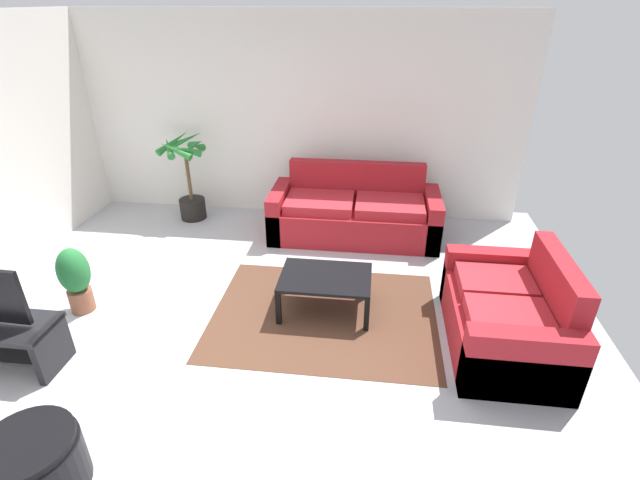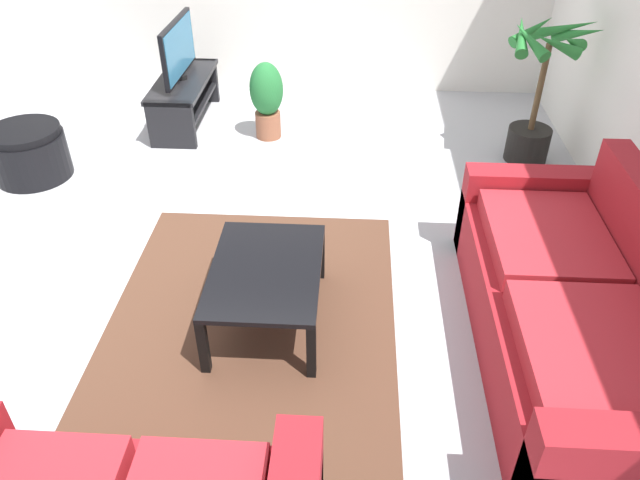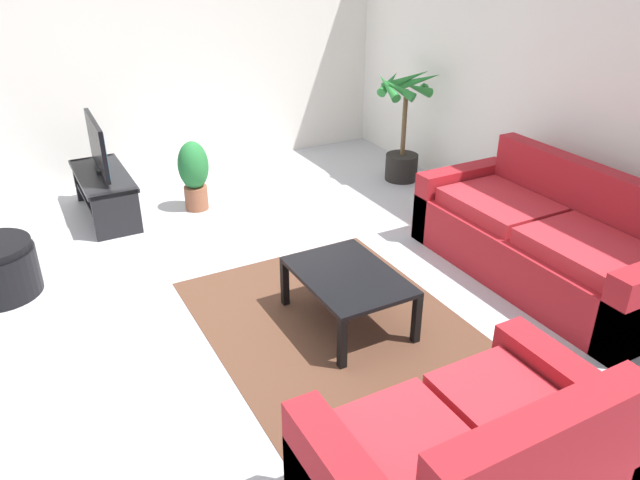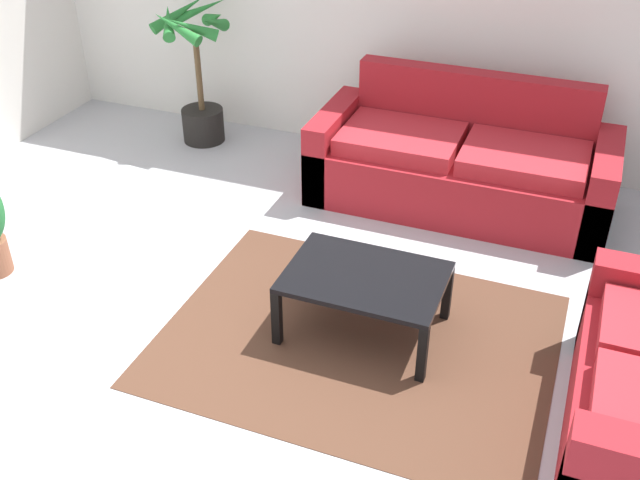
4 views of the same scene
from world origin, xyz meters
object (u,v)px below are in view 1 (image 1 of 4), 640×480
at_px(coffee_table, 326,280).
at_px(potted_palm, 188,181).
at_px(couch_main, 354,214).
at_px(potted_plant_small, 75,277).
at_px(couch_loveseat, 507,317).
at_px(ottoman, 34,465).

relative_size(coffee_table, potted_palm, 0.74).
height_order(coffee_table, potted_palm, potted_palm).
xyz_separation_m(couch_main, potted_plant_small, (-2.61, -1.99, 0.08)).
height_order(couch_loveseat, ottoman, couch_loveseat).
xyz_separation_m(coffee_table, potted_palm, (-2.13, 1.96, 0.21)).
height_order(couch_main, couch_loveseat, same).
xyz_separation_m(couch_main, ottoman, (-1.78, -3.82, -0.09)).
distance_m(couch_main, couch_loveseat, 2.49).
bearing_deg(ottoman, coffee_table, 53.32).
bearing_deg(coffee_table, potted_plant_small, -172.75).
relative_size(couch_loveseat, potted_plant_small, 2.07).
bearing_deg(couch_loveseat, ottoman, -150.84).
distance_m(coffee_table, ottoman, 2.67).
bearing_deg(couch_loveseat, couch_main, 126.00).
relative_size(couch_main, coffee_table, 2.41).
xyz_separation_m(couch_loveseat, potted_plant_small, (-4.07, 0.02, 0.08)).
bearing_deg(ottoman, couch_loveseat, 29.16).
bearing_deg(couch_main, potted_plant_small, -142.61).
bearing_deg(coffee_table, potted_palm, 137.45).
xyz_separation_m(coffee_table, potted_plant_small, (-2.42, -0.31, 0.04)).
bearing_deg(ottoman, couch_main, 65.05).
bearing_deg(potted_palm, coffee_table, -42.55).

